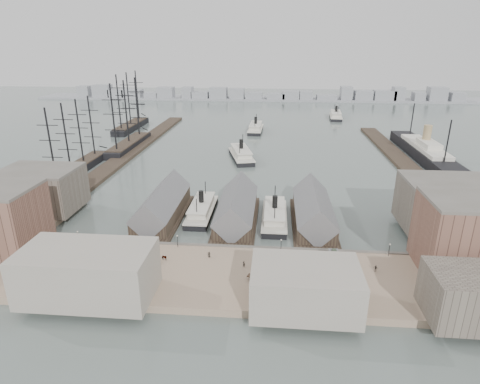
# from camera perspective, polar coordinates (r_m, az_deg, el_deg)

# --- Properties ---
(ground) EXTENTS (900.00, 900.00, 0.00)m
(ground) POSITION_cam_1_polar(r_m,az_deg,el_deg) (124.19, -1.22, -7.43)
(ground) COLOR #505C58
(ground) RESTS_ON ground
(quay) EXTENTS (180.00, 30.00, 2.00)m
(quay) POSITION_cam_1_polar(r_m,az_deg,el_deg) (106.50, -2.41, -11.96)
(quay) COLOR gray
(quay) RESTS_ON ground
(seawall) EXTENTS (180.00, 1.20, 2.30)m
(seawall) POSITION_cam_1_polar(r_m,az_deg,el_deg) (119.09, -1.50, -8.10)
(seawall) COLOR #59544C
(seawall) RESTS_ON ground
(west_wharf) EXTENTS (10.00, 220.00, 1.60)m
(west_wharf) POSITION_cam_1_polar(r_m,az_deg,el_deg) (231.18, -15.52, 5.34)
(west_wharf) COLOR #2D231C
(west_wharf) RESTS_ON ground
(east_wharf) EXTENTS (10.00, 180.00, 1.60)m
(east_wharf) POSITION_cam_1_polar(r_m,az_deg,el_deg) (217.36, 22.48, 3.58)
(east_wharf) COLOR #2D231C
(east_wharf) RESTS_ON ground
(ferry_shed_west) EXTENTS (14.00, 42.00, 12.60)m
(ferry_shed_west) POSITION_cam_1_polar(r_m,az_deg,el_deg) (142.08, -10.98, -2.03)
(ferry_shed_west) COLOR #2D231C
(ferry_shed_west) RESTS_ON ground
(ferry_shed_center) EXTENTS (14.00, 42.00, 12.60)m
(ferry_shed_center) POSITION_cam_1_polar(r_m,az_deg,el_deg) (137.38, -0.48, -2.43)
(ferry_shed_center) COLOR #2D231C
(ferry_shed_center) RESTS_ON ground
(ferry_shed_east) EXTENTS (14.00, 42.00, 12.60)m
(ferry_shed_east) POSITION_cam_1_polar(r_m,az_deg,el_deg) (137.53, 10.38, -2.76)
(ferry_shed_east) COLOR #2D231C
(ferry_shed_east) RESTS_ON ground
(warehouse_west_back) EXTENTS (26.00, 20.00, 14.00)m
(warehouse_west_back) POSITION_cam_1_polar(r_m,az_deg,el_deg) (159.15, -26.41, 0.28)
(warehouse_west_back) COLOR #60564C
(warehouse_west_back) RESTS_ON west_land
(warehouse_east_back) EXTENTS (28.00, 20.00, 15.00)m
(warehouse_east_back) POSITION_cam_1_polar(r_m,az_deg,el_deg) (144.45, 27.39, -1.59)
(warehouse_east_back) COLOR #60564C
(warehouse_east_back) RESTS_ON east_land
(street_bldg_center) EXTENTS (24.00, 16.00, 10.00)m
(street_bldg_center) POSITION_cam_1_polar(r_m,az_deg,el_deg) (92.79, 9.23, -13.22)
(street_bldg_center) COLOR gray
(street_bldg_center) RESTS_ON quay
(street_bldg_west) EXTENTS (30.00, 16.00, 12.00)m
(street_bldg_west) POSITION_cam_1_polar(r_m,az_deg,el_deg) (101.16, -20.81, -10.68)
(street_bldg_west) COLOR gray
(street_bldg_west) RESTS_ON quay
(street_bldg_east) EXTENTS (18.00, 14.00, 11.00)m
(street_bldg_east) POSITION_cam_1_polar(r_m,az_deg,el_deg) (100.86, 30.04, -12.70)
(street_bldg_east) COLOR #60564C
(street_bldg_east) RESTS_ON quay
(lamp_post_far_w) EXTENTS (0.44, 0.44, 3.92)m
(lamp_post_far_w) POSITION_cam_1_polar(r_m,az_deg,el_deg) (128.63, -22.06, -5.66)
(lamp_post_far_w) COLOR black
(lamp_post_far_w) RESTS_ON quay
(lamp_post_near_w) EXTENTS (0.44, 0.44, 3.92)m
(lamp_post_near_w) POSITION_cam_1_polar(r_m,az_deg,el_deg) (118.37, -8.90, -6.60)
(lamp_post_near_w) COLOR black
(lamp_post_near_w) RESTS_ON quay
(lamp_post_near_e) EXTENTS (0.44, 0.44, 3.92)m
(lamp_post_near_e) POSITION_cam_1_polar(r_m,az_deg,el_deg) (115.22, 5.87, -7.24)
(lamp_post_near_e) COLOR black
(lamp_post_near_e) RESTS_ON quay
(lamp_post_far_e) EXTENTS (0.44, 0.44, 3.92)m
(lamp_post_far_e) POSITION_cam_1_polar(r_m,az_deg,el_deg) (119.76, 20.50, -7.41)
(lamp_post_far_e) COLOR black
(lamp_post_far_e) RESTS_ON quay
(far_shore) EXTENTS (500.00, 40.00, 15.72)m
(far_shore) POSITION_cam_1_polar(r_m,az_deg,el_deg) (446.79, 3.25, 13.43)
(far_shore) COLOR gray
(far_shore) RESTS_ON ground
(ferry_docked_west) EXTENTS (8.17, 27.23, 9.73)m
(ferry_docked_west) POSITION_cam_1_polar(r_m,az_deg,el_deg) (143.99, -5.47, -2.44)
(ferry_docked_west) COLOR black
(ferry_docked_west) RESTS_ON ground
(ferry_docked_east) EXTENTS (8.38, 27.92, 9.97)m
(ferry_docked_east) POSITION_cam_1_polar(r_m,az_deg,el_deg) (138.84, 4.93, -3.29)
(ferry_docked_east) COLOR black
(ferry_docked_east) RESTS_ON ground
(ferry_open_near) EXTENTS (17.00, 32.86, 11.25)m
(ferry_open_near) POSITION_cam_1_polar(r_m,az_deg,el_deg) (213.63, 0.18, 5.40)
(ferry_open_near) COLOR black
(ferry_open_near) RESTS_ON ground
(ferry_open_mid) EXTENTS (9.94, 30.71, 10.89)m
(ferry_open_mid) POSITION_cam_1_polar(r_m,az_deg,el_deg) (282.42, 2.23, 9.08)
(ferry_open_mid) COLOR black
(ferry_open_mid) RESTS_ON ground
(ferry_open_far) EXTENTS (11.78, 31.44, 10.99)m
(ferry_open_far) POSITION_cam_1_polar(r_m,az_deg,el_deg) (341.56, 13.47, 10.53)
(ferry_open_far) COLOR black
(ferry_open_far) RESTS_ON ground
(sailing_ship_near) EXTENTS (8.17, 56.26, 33.58)m
(sailing_ship_near) POSITION_cam_1_polar(r_m,az_deg,el_deg) (206.83, -22.09, 3.32)
(sailing_ship_near) COLOR black
(sailing_ship_near) RESTS_ON ground
(sailing_ship_mid) EXTENTS (9.43, 54.46, 38.75)m
(sailing_ship_mid) POSITION_cam_1_polar(r_m,az_deg,el_deg) (245.15, -15.48, 6.66)
(sailing_ship_mid) COLOR black
(sailing_ship_mid) RESTS_ON ground
(sailing_ship_far) EXTENTS (9.55, 53.08, 39.28)m
(sailing_ship_far) POSITION_cam_1_polar(r_m,az_deg,el_deg) (301.01, -15.25, 9.15)
(sailing_ship_far) COLOR black
(sailing_ship_far) RESTS_ON ground
(ocean_steamer) EXTENTS (12.24, 89.43, 17.89)m
(ocean_steamer) POSITION_cam_1_polar(r_m,az_deg,el_deg) (235.91, 24.74, 5.26)
(ocean_steamer) COLOR black
(ocean_steamer) RESTS_ON ground
(tram) EXTENTS (2.83, 10.16, 3.60)m
(tram) POSITION_cam_1_polar(r_m,az_deg,el_deg) (109.37, 13.41, -9.88)
(tram) COLOR black
(tram) RESTS_ON quay
(horse_cart_left) EXTENTS (4.65, 1.57, 1.58)m
(horse_cart_left) POSITION_cam_1_polar(r_m,az_deg,el_deg) (119.17, -20.02, -8.53)
(horse_cart_left) COLOR black
(horse_cart_left) RESTS_ON quay
(horse_cart_center) EXTENTS (4.94, 2.65, 1.55)m
(horse_cart_center) POSITION_cam_1_polar(r_m,az_deg,el_deg) (113.25, -11.17, -9.18)
(horse_cart_center) COLOR black
(horse_cart_center) RESTS_ON quay
(horse_cart_right) EXTENTS (4.83, 2.83, 1.60)m
(horse_cart_right) POSITION_cam_1_polar(r_m,az_deg,el_deg) (103.48, 2.86, -11.84)
(horse_cart_right) COLOR black
(horse_cart_right) RESTS_ON quay
(pedestrian_0) EXTENTS (0.71, 0.56, 1.78)m
(pedestrian_0) POSITION_cam_1_polar(r_m,az_deg,el_deg) (132.76, -26.39, -6.40)
(pedestrian_0) COLOR black
(pedestrian_0) RESTS_ON quay
(pedestrian_1) EXTENTS (0.95, 1.00, 1.64)m
(pedestrian_1) POSITION_cam_1_polar(r_m,az_deg,el_deg) (117.31, -23.61, -9.52)
(pedestrian_1) COLOR black
(pedestrian_1) RESTS_ON quay
(pedestrian_2) EXTENTS (1.28, 1.03, 1.73)m
(pedestrian_2) POSITION_cam_1_polar(r_m,az_deg,el_deg) (120.67, -15.90, -7.62)
(pedestrian_2) COLOR black
(pedestrian_2) RESTS_ON quay
(pedestrian_3) EXTENTS (0.91, 1.08, 1.73)m
(pedestrian_3) POSITION_cam_1_polar(r_m,az_deg,el_deg) (105.37, -14.20, -11.83)
(pedestrian_3) COLOR black
(pedestrian_3) RESTS_ON quay
(pedestrian_4) EXTENTS (0.93, 0.93, 1.63)m
(pedestrian_4) POSITION_cam_1_polar(r_m,az_deg,el_deg) (113.07, -4.41, -8.86)
(pedestrian_4) COLOR black
(pedestrian_4) RESTS_ON quay
(pedestrian_5) EXTENTS (0.78, 0.71, 1.75)m
(pedestrian_5) POSITION_cam_1_polar(r_m,az_deg,el_deg) (108.20, 0.56, -10.21)
(pedestrian_5) COLOR black
(pedestrian_5) RESTS_ON quay
(pedestrian_6) EXTENTS (1.03, 0.90, 1.79)m
(pedestrian_6) POSITION_cam_1_polar(r_m,az_deg,el_deg) (111.27, 10.74, -9.66)
(pedestrian_6) COLOR black
(pedestrian_6) RESTS_ON quay
(pedestrian_7) EXTENTS (0.74, 1.11, 1.60)m
(pedestrian_7) POSITION_cam_1_polar(r_m,az_deg,el_deg) (103.14, 10.21, -12.30)
(pedestrian_7) COLOR black
(pedestrian_7) RESTS_ON quay
(pedestrian_8) EXTENTS (1.12, 0.86, 1.77)m
(pedestrian_8) POSITION_cam_1_polar(r_m,az_deg,el_deg) (112.10, 18.73, -10.23)
(pedestrian_8) COLOR black
(pedestrian_8) RESTS_ON quay
(pedestrian_9) EXTENTS (0.90, 0.73, 1.59)m
(pedestrian_9) POSITION_cam_1_polar(r_m,az_deg,el_deg) (110.70, 27.83, -12.14)
(pedestrian_9) COLOR black
(pedestrian_9) RESTS_ON quay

